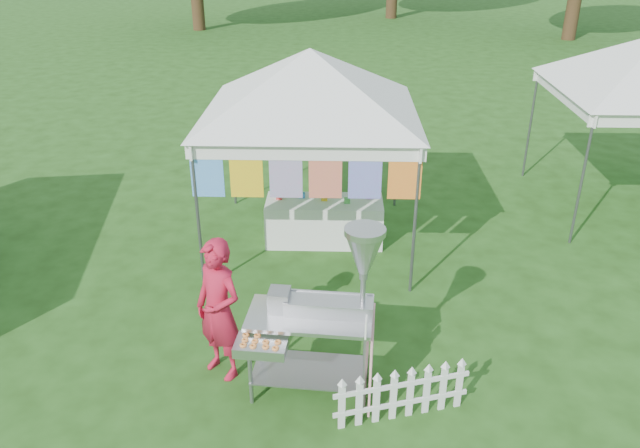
{
  "coord_description": "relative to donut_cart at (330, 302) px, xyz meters",
  "views": [
    {
      "loc": [
        0.41,
        -5.23,
        4.61
      ],
      "look_at": [
        0.19,
        1.89,
        1.1
      ],
      "focal_mm": 35.0,
      "sensor_mm": 36.0,
      "label": 1
    }
  ],
  "objects": [
    {
      "name": "ground",
      "position": [
        -0.35,
        -0.02,
        -1.16
      ],
      "size": [
        120.0,
        120.0,
        0.0
      ],
      "primitive_type": "plane",
      "color": "#214313",
      "rests_on": "ground"
    },
    {
      "name": "canopy_main",
      "position": [
        -0.35,
        3.48,
        1.83
      ],
      "size": [
        4.24,
        4.24,
        3.45
      ],
      "color": "#59595E",
      "rests_on": "ground"
    },
    {
      "name": "donut_cart",
      "position": [
        0.0,
        0.0,
        0.0
      ],
      "size": [
        1.48,
        0.92,
        1.97
      ],
      "rotation": [
        0.0,
        0.0,
        -0.08
      ],
      "color": "gray",
      "rests_on": "ground"
    },
    {
      "name": "vendor",
      "position": [
        -1.2,
        0.3,
        -0.33
      ],
      "size": [
        0.72,
        0.67,
        1.65
      ],
      "primitive_type": "imported",
      "rotation": [
        0.0,
        0.0,
        -0.63
      ],
      "color": "#B51632",
      "rests_on": "ground"
    },
    {
      "name": "picket_fence",
      "position": [
        0.74,
        -0.36,
        -0.87
      ],
      "size": [
        1.39,
        0.42,
        0.56
      ],
      "rotation": [
        0.0,
        0.0,
        0.28
      ],
      "color": "white",
      "rests_on": "ground"
    },
    {
      "name": "display_table",
      "position": [
        -0.14,
        3.5,
        -0.81
      ],
      "size": [
        1.8,
        0.7,
        0.69
      ],
      "primitive_type": "cube",
      "color": "white",
      "rests_on": "ground"
    }
  ]
}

